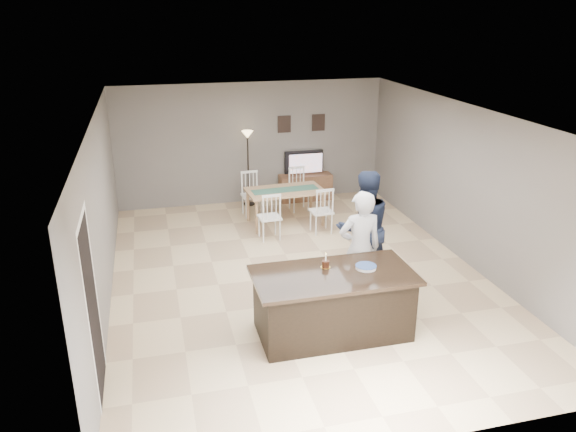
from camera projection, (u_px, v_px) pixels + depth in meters
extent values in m
plane|color=#D6B889|center=(298.00, 275.00, 9.38)|extent=(8.00, 8.00, 0.00)
plane|color=slate|center=(252.00, 143.00, 12.54)|extent=(6.00, 0.00, 6.00)
plane|color=slate|center=(410.00, 332.00, 5.27)|extent=(6.00, 0.00, 6.00)
plane|color=slate|center=(101.00, 215.00, 8.21)|extent=(0.00, 8.00, 8.00)
plane|color=slate|center=(467.00, 185.00, 9.59)|extent=(0.00, 8.00, 8.00)
plane|color=white|center=(299.00, 114.00, 8.43)|extent=(8.00, 8.00, 0.00)
cube|color=black|center=(333.00, 305.00, 7.59)|extent=(2.00, 1.00, 0.85)
cube|color=black|center=(334.00, 275.00, 7.44)|extent=(2.15, 1.10, 0.05)
cube|color=brown|center=(305.00, 187.00, 12.97)|extent=(1.20, 0.40, 0.60)
imported|color=black|center=(305.00, 163.00, 12.84)|extent=(0.91, 0.12, 0.53)
plane|color=orange|center=(306.00, 163.00, 12.76)|extent=(0.78, 0.00, 0.78)
cube|color=black|center=(284.00, 124.00, 12.55)|extent=(0.30, 0.02, 0.38)
cube|color=black|center=(318.00, 122.00, 12.73)|extent=(0.30, 0.02, 0.38)
plane|color=black|center=(93.00, 310.00, 6.23)|extent=(0.00, 2.10, 2.10)
plane|color=white|center=(81.00, 219.00, 5.85)|extent=(0.00, 1.02, 1.02)
imported|color=silver|center=(360.00, 249.00, 8.21)|extent=(0.66, 0.44, 1.78)
imported|color=#171F34|center=(364.00, 228.00, 8.86)|extent=(0.95, 0.77, 1.88)
cylinder|color=gold|center=(325.00, 267.00, 7.61)|extent=(0.14, 0.14, 0.00)
cylinder|color=#3D1B10|center=(326.00, 264.00, 7.59)|extent=(0.10, 0.10, 0.09)
cylinder|color=white|center=(326.00, 258.00, 7.56)|extent=(0.02, 0.02, 0.10)
sphere|color=#FFBF4C|center=(326.00, 254.00, 7.54)|extent=(0.02, 0.02, 0.02)
cylinder|color=white|center=(366.00, 268.00, 7.57)|extent=(0.28, 0.28, 0.01)
cylinder|color=white|center=(366.00, 267.00, 7.57)|extent=(0.28, 0.28, 0.01)
cylinder|color=white|center=(366.00, 266.00, 7.56)|extent=(0.28, 0.28, 0.01)
cylinder|color=#2C4989|center=(366.00, 266.00, 7.56)|extent=(0.28, 0.28, 0.00)
cube|color=tan|center=(285.00, 191.00, 11.40)|extent=(1.60, 0.97, 0.04)
cylinder|color=tan|center=(257.00, 217.00, 11.00)|extent=(0.06, 0.06, 0.69)
cylinder|color=tan|center=(311.00, 199.00, 12.04)|extent=(0.06, 0.06, 0.69)
cube|color=#396653|center=(285.00, 190.00, 11.39)|extent=(1.38, 0.42, 0.01)
cube|color=white|center=(269.00, 217.00, 10.73)|extent=(0.43, 0.41, 0.04)
cylinder|color=white|center=(263.00, 232.00, 10.63)|extent=(0.03, 0.03, 0.42)
cylinder|color=white|center=(275.00, 225.00, 11.00)|extent=(0.03, 0.03, 0.42)
cube|color=white|center=(272.00, 196.00, 10.41)|extent=(0.37, 0.05, 0.05)
cube|color=white|center=(321.00, 211.00, 11.04)|extent=(0.43, 0.41, 0.04)
cylinder|color=white|center=(316.00, 226.00, 10.93)|extent=(0.03, 0.03, 0.42)
cylinder|color=white|center=(326.00, 219.00, 11.30)|extent=(0.03, 0.03, 0.42)
cube|color=white|center=(325.00, 191.00, 10.71)|extent=(0.37, 0.05, 0.05)
cube|color=white|center=(252.00, 196.00, 11.94)|extent=(0.43, 0.41, 0.04)
cylinder|color=white|center=(257.00, 203.00, 12.21)|extent=(0.03, 0.03, 0.42)
cylinder|color=white|center=(246.00, 209.00, 11.84)|extent=(0.03, 0.03, 0.42)
cube|color=white|center=(249.00, 172.00, 11.93)|extent=(0.37, 0.05, 0.05)
cube|color=white|center=(299.00, 191.00, 12.25)|extent=(0.43, 0.41, 0.04)
cylinder|color=white|center=(304.00, 198.00, 12.51)|extent=(0.03, 0.03, 0.42)
cylinder|color=white|center=(294.00, 204.00, 12.14)|extent=(0.03, 0.03, 0.42)
cube|color=white|center=(297.00, 168.00, 12.23)|extent=(0.37, 0.05, 0.05)
cylinder|color=black|center=(249.00, 204.00, 12.75)|extent=(0.25, 0.25, 0.03)
cylinder|color=black|center=(248.00, 171.00, 12.48)|extent=(0.03, 0.03, 1.55)
cone|color=#FFD98C|center=(247.00, 135.00, 12.19)|extent=(0.25, 0.25, 0.16)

